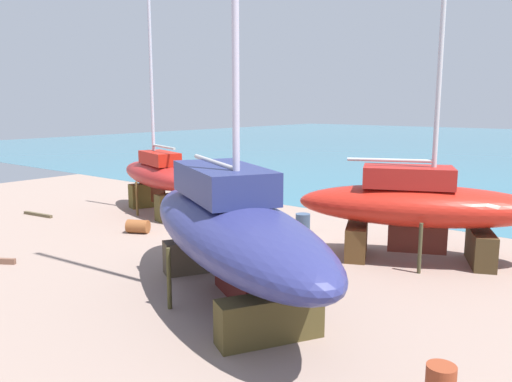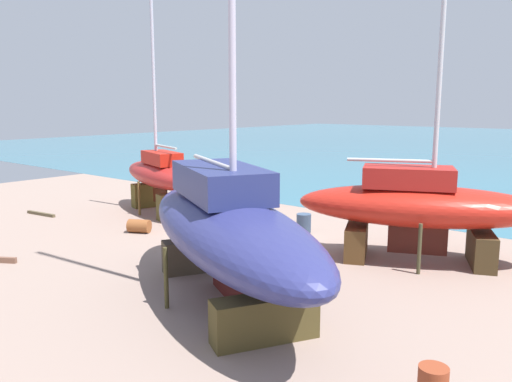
% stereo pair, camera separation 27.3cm
% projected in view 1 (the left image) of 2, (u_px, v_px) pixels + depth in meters
% --- Properties ---
extents(ground_plane, '(45.72, 45.72, 0.00)m').
position_uv_depth(ground_plane, '(161.00, 270.00, 16.58)').
color(ground_plane, gray).
extents(sailboat_mid_port, '(8.58, 5.82, 14.71)m').
position_uv_depth(sailboat_mid_port, '(418.00, 205.00, 17.36)').
color(sailboat_mid_port, '#43321C').
rests_on(sailboat_mid_port, ground).
extents(sailboat_large_starboard, '(7.48, 4.16, 10.74)m').
position_uv_depth(sailboat_large_starboard, '(158.00, 176.00, 24.99)').
color(sailboat_large_starboard, brown).
rests_on(sailboat_large_starboard, ground).
extents(sailboat_small_center, '(10.91, 7.92, 18.13)m').
position_uv_depth(sailboat_small_center, '(229.00, 225.00, 13.80)').
color(sailboat_small_center, '#493D1E').
rests_on(sailboat_small_center, ground).
extents(worker, '(0.36, 0.49, 1.63)m').
position_uv_depth(worker, '(413.00, 205.00, 22.89)').
color(worker, maroon).
rests_on(worker, ground).
extents(barrel_tipped_left, '(0.61, 0.61, 0.79)m').
position_uv_depth(barrel_tipped_left, '(303.00, 223.00, 21.49)').
color(barrel_tipped_left, '#354862').
rests_on(barrel_tipped_left, ground).
extents(barrel_rust_mid, '(1.07, 0.92, 0.56)m').
position_uv_depth(barrel_rust_mid, '(138.00, 226.00, 21.34)').
color(barrel_rust_mid, brown).
rests_on(barrel_rust_mid, ground).
extents(timber_plank_far, '(1.95, 0.44, 0.14)m').
position_uv_depth(timber_plank_far, '(38.00, 215.00, 24.62)').
color(timber_plank_far, brown).
rests_on(timber_plank_far, ground).
extents(timber_short_skew, '(2.75, 1.77, 0.15)m').
position_uv_depth(timber_short_skew, '(213.00, 229.00, 21.75)').
color(timber_short_skew, brown).
rests_on(timber_short_skew, ground).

